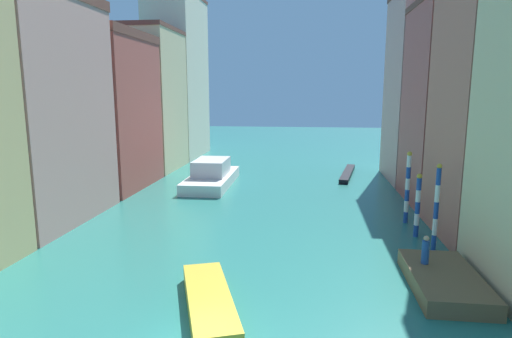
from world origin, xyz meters
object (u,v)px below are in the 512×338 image
Objects in this scene: person_on_dock at (425,251)px; motorboat_0 at (209,302)px; mooring_pole_0 at (436,207)px; mooring_pole_1 at (418,205)px; mooring_pole_2 at (408,187)px; gondola_black at (347,173)px; vaporetto_white at (211,175)px; waterfront_dock at (444,281)px.

person_on_dock reaches higher than motorboat_0.
mooring_pole_1 is (-0.39, 2.53, -0.52)m from mooring_pole_0.
person_on_dock is 4.35m from mooring_pole_0.
person_on_dock is 0.28× the size of mooring_pole_0.
person_on_dock is at bearing -96.66° from mooring_pole_2.
mooring_pole_0 is at bearing -82.60° from gondola_black.
vaporetto_white reaches higher than motorboat_0.
mooring_pole_0 reaches higher than vaporetto_white.
waterfront_dock is at bearing -52.91° from vaporetto_white.
mooring_pole_2 is 19.60m from vaporetto_white.
mooring_pole_1 reaches higher than vaporetto_white.
vaporetto_white is at bearing 140.38° from mooring_pole_1.
mooring_pole_1 is 15.48m from motorboat_0.
mooring_pole_1 is 0.39× the size of vaporetto_white.
waterfront_dock is 10.95m from motorboat_0.
vaporetto_white is (-16.40, 13.58, -1.14)m from mooring_pole_1.
person_on_dock reaches higher than waterfront_dock.
mooring_pole_0 reaches higher than person_on_dock.
mooring_pole_2 reaches higher than mooring_pole_1.
gondola_black is (-2.58, 20.33, -1.87)m from mooring_pole_1.
vaporetto_white is at bearing 127.09° from waterfront_dock.
motorboat_0 is at bearing -128.17° from mooring_pole_2.
waterfront_dock is 7.70m from mooring_pole_1.
mooring_pole_0 reaches higher than waterfront_dock.
mooring_pole_1 reaches higher than motorboat_0.
person_on_dock is 26.84m from gondola_black.
mooring_pole_0 is (1.50, 3.91, 1.18)m from person_on_dock.
mooring_pole_0 is 23.18m from gondola_black.
waterfront_dock is 26.43m from vaporetto_white.
gondola_black is (-2.11, 27.82, -0.17)m from waterfront_dock.
motorboat_0 is at bearing -143.52° from mooring_pole_0.
mooring_pole_1 is 0.41× the size of gondola_black.
waterfront_dock is 1.15× the size of mooring_pole_0.
mooring_pole_0 is 14.20m from motorboat_0.
person_on_dock is 10.78m from motorboat_0.
gondola_black is (13.82, 6.75, -0.73)m from vaporetto_white.
vaporetto_white is 1.06× the size of gondola_black.
gondola_black is 32.28m from motorboat_0.
vaporetto_white is at bearing 136.18° from mooring_pole_0.
mooring_pole_1 is at bearing -89.76° from mooring_pole_2.
waterfront_dock is at bearing -93.59° from mooring_pole_1.
mooring_pole_2 reaches higher than gondola_black.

